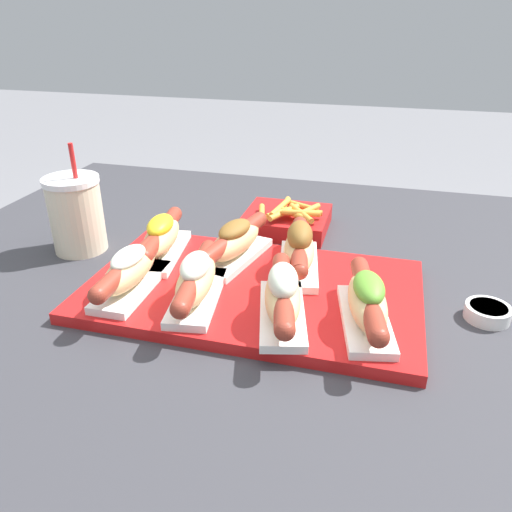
# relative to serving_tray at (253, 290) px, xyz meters

# --- Properties ---
(patio_table) EXTENTS (1.32, 1.20, 0.72)m
(patio_table) POSITION_rel_serving_tray_xyz_m (0.02, -0.01, -0.37)
(patio_table) COLOR #333338
(patio_table) RESTS_ON ground_plane
(serving_tray) EXTENTS (0.50, 0.30, 0.02)m
(serving_tray) POSITION_rel_serving_tray_xyz_m (0.00, 0.00, 0.00)
(serving_tray) COLOR red
(serving_tray) RESTS_ON patio_table
(hot_dog_0) EXTENTS (0.06, 0.20, 0.06)m
(hot_dog_0) POSITION_rel_serving_tray_xyz_m (-0.17, -0.06, 0.04)
(hot_dog_0) COLOR white
(hot_dog_0) RESTS_ON serving_tray
(hot_dog_1) EXTENTS (0.08, 0.20, 0.07)m
(hot_dog_1) POSITION_rel_serving_tray_xyz_m (-0.07, -0.06, 0.04)
(hot_dog_1) COLOR white
(hot_dog_1) RESTS_ON serving_tray
(hot_dog_2) EXTENTS (0.10, 0.20, 0.08)m
(hot_dog_2) POSITION_rel_serving_tray_xyz_m (0.06, -0.08, 0.04)
(hot_dog_2) COLOR white
(hot_dog_2) RESTS_ON serving_tray
(hot_dog_3) EXTENTS (0.09, 0.20, 0.07)m
(hot_dog_3) POSITION_rel_serving_tray_xyz_m (0.17, -0.06, 0.04)
(hot_dog_3) COLOR white
(hot_dog_3) RESTS_ON serving_tray
(hot_dog_4) EXTENTS (0.08, 0.20, 0.07)m
(hot_dog_4) POSITION_rel_serving_tray_xyz_m (-0.18, 0.06, 0.04)
(hot_dog_4) COLOR white
(hot_dog_4) RESTS_ON serving_tray
(hot_dog_5) EXTENTS (0.09, 0.20, 0.07)m
(hot_dog_5) POSITION_rel_serving_tray_xyz_m (-0.05, 0.08, 0.04)
(hot_dog_5) COLOR white
(hot_dog_5) RESTS_ON serving_tray
(hot_dog_6) EXTENTS (0.09, 0.20, 0.08)m
(hot_dog_6) POSITION_rel_serving_tray_xyz_m (0.06, 0.07, 0.04)
(hot_dog_6) COLOR white
(hot_dog_6) RESTS_ON serving_tray
(sauce_bowl) EXTENTS (0.06, 0.06, 0.02)m
(sauce_bowl) POSITION_rel_serving_tray_xyz_m (0.34, 0.02, 0.00)
(sauce_bowl) COLOR white
(sauce_bowl) RESTS_ON patio_table
(drink_cup) EXTENTS (0.10, 0.10, 0.20)m
(drink_cup) POSITION_rel_serving_tray_xyz_m (-0.35, 0.08, 0.06)
(drink_cup) COLOR beige
(drink_cup) RESTS_ON patio_table
(fries_basket) EXTENTS (0.16, 0.15, 0.06)m
(fries_basket) POSITION_rel_serving_tray_xyz_m (-0.00, 0.26, 0.01)
(fries_basket) COLOR #B21919
(fries_basket) RESTS_ON patio_table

